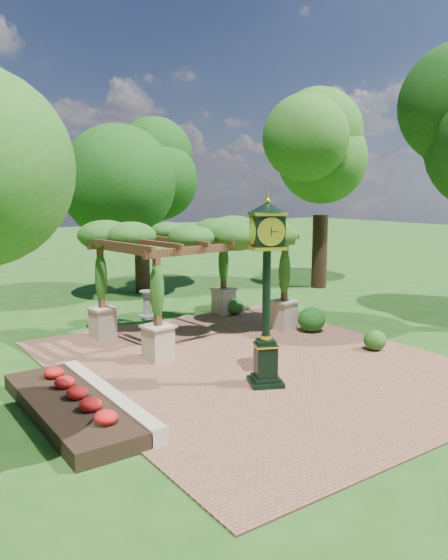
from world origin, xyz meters
TOP-DOWN VIEW (x-y plane):
  - ground at (0.00, 0.00)m, footprint 120.00×120.00m
  - brick_plaza at (0.00, 1.00)m, footprint 10.00×12.00m
  - border_wall at (-4.60, 0.50)m, footprint 0.35×5.00m
  - flower_bed at (-5.50, 0.50)m, footprint 1.50×5.00m
  - pedestal_clock at (-0.83, -0.51)m, footprint 1.21×1.21m
  - pergola at (0.37, 4.70)m, footprint 6.56×4.55m
  - sundial at (0.11, 7.83)m, footprint 0.68×0.68m
  - shrub_front at (3.78, -0.10)m, footprint 0.86×0.86m
  - shrub_mid at (3.73, 2.60)m, footprint 1.04×1.04m
  - shrub_back at (3.11, 6.24)m, footprint 0.82×0.82m
  - tree_north at (2.29, 12.58)m, footprint 4.69×4.69m
  - tree_east_far at (10.22, 8.84)m, footprint 5.12×5.12m

SIDE VIEW (x-z plane):
  - ground at x=0.00m, z-range 0.00..0.00m
  - brick_plaza at x=0.00m, z-range 0.00..0.04m
  - flower_bed at x=-5.50m, z-range 0.00..0.36m
  - border_wall at x=-4.60m, z-range 0.00..0.40m
  - shrub_back at x=3.11m, z-range 0.04..0.63m
  - shrub_front at x=3.78m, z-range 0.04..0.65m
  - shrub_mid at x=3.73m, z-range 0.04..0.88m
  - sundial at x=0.11m, z-range -0.06..0.99m
  - pedestal_clock at x=-0.83m, z-range 0.45..5.08m
  - pergola at x=0.37m, z-range 1.24..5.11m
  - tree_north at x=2.29m, z-range 1.54..9.78m
  - tree_east_far at x=10.22m, z-range 1.74..11.06m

